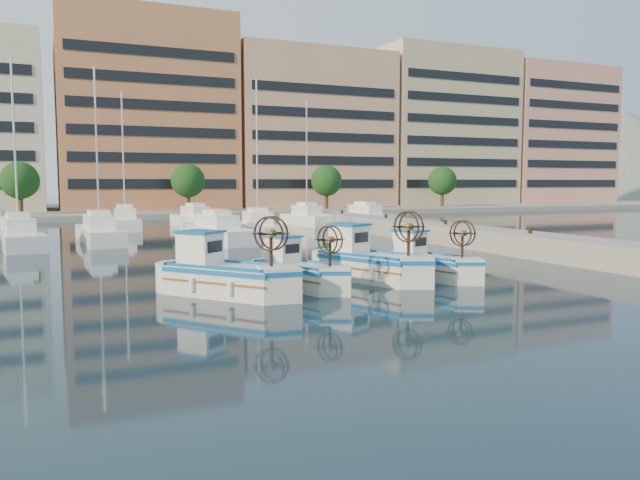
% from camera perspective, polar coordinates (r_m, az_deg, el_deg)
% --- Properties ---
extents(ground, '(300.00, 300.00, 0.00)m').
position_cam_1_polar(ground, '(23.94, 4.94, -4.36)').
color(ground, '#162C3B').
rests_on(ground, ground).
extents(quay, '(3.00, 60.00, 1.20)m').
position_cam_1_polar(quay, '(37.77, 16.58, -0.10)').
color(quay, gray).
rests_on(quay, ground).
extents(waterfront, '(180.00, 40.00, 25.60)m').
position_cam_1_polar(waterfront, '(88.47, -10.23, 9.82)').
color(waterfront, gray).
rests_on(waterfront, ground).
extents(hill_east, '(160.00, 160.00, 50.00)m').
position_cam_1_polar(hill_east, '(199.98, 25.66, 3.64)').
color(hill_east, slate).
rests_on(hill_east, ground).
extents(yacht_marina, '(36.89, 23.06, 11.50)m').
position_cam_1_polar(yacht_marina, '(48.95, -14.19, 1.07)').
color(yacht_marina, white).
rests_on(yacht_marina, ground).
extents(fishing_boat_a, '(4.20, 4.62, 2.88)m').
position_cam_1_polar(fishing_boat_a, '(22.38, -8.74, -3.02)').
color(fishing_boat_a, silver).
rests_on(fishing_boat_a, ground).
extents(fishing_boat_b, '(2.83, 4.10, 2.47)m').
position_cam_1_polar(fishing_boat_b, '(23.65, -1.99, -2.79)').
color(fishing_boat_b, silver).
rests_on(fishing_boat_b, ground).
extents(fishing_boat_c, '(3.40, 4.83, 2.91)m').
position_cam_1_polar(fishing_boat_c, '(25.55, 4.48, -1.93)').
color(fishing_boat_c, silver).
rests_on(fishing_boat_c, ground).
extents(fishing_boat_d, '(2.80, 4.17, 2.52)m').
position_cam_1_polar(fishing_boat_d, '(26.43, 9.77, -1.98)').
color(fishing_boat_d, silver).
rests_on(fishing_boat_d, ground).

